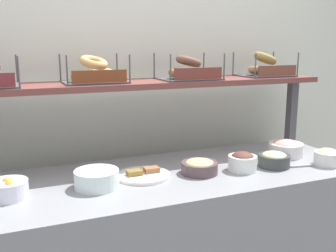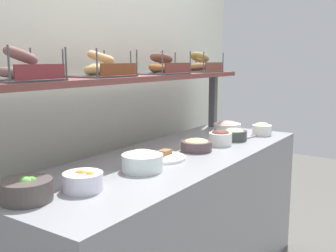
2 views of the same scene
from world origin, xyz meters
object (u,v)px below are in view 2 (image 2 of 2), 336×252
bagel_basket_cinnamon_raisin (162,67)px  bagel_basket_everything (200,65)px  bowl_hummus (197,145)px  bowl_scallion_spread (262,129)px  bowl_tuna_salad (234,134)px  bowl_fruit_salad (83,181)px  serving_plate_white (162,157)px  serving_spoon_near_plate (246,138)px  bowl_veggie_mix (27,190)px  bagel_basket_poppy (21,69)px  bowl_lox_spread (227,127)px  bowl_chocolate_spread (220,137)px  bagel_basket_plain (101,68)px  bowl_cream_cheese (142,160)px

bagel_basket_cinnamon_raisin → bagel_basket_everything: size_ratio=1.04×
bowl_hummus → bagel_basket_everything: bagel_basket_everything is taller
bowl_scallion_spread → bowl_tuna_salad: bowl_scallion_spread is taller
bagel_basket_cinnamon_raisin → bagel_basket_everything: (0.51, 0.02, 0.00)m
bowl_fruit_salad → serving_plate_white: 0.60m
serving_spoon_near_plate → bagel_basket_everything: bagel_basket_everything is taller
bowl_veggie_mix → bagel_basket_poppy: size_ratio=0.66×
bowl_lox_spread → bagel_basket_poppy: 1.59m
serving_spoon_near_plate → bowl_chocolate_spread: bearing=167.4°
bagel_basket_plain → bowl_hummus: bearing=-36.5°
bowl_tuna_salad → serving_spoon_near_plate: (0.07, -0.05, -0.03)m
bowl_veggie_mix → serving_spoon_near_plate: bowl_veggie_mix is taller
bowl_tuna_salad → bagel_basket_poppy: bagel_basket_poppy is taller
bowl_veggie_mix → bowl_cream_cheese: (0.56, -0.10, 0.01)m
bowl_scallion_spread → bowl_chocolate_spread: size_ratio=0.94×
bowl_hummus → bowl_fruit_salad: (-0.87, 0.02, 0.00)m
bowl_hummus → bagel_basket_everything: size_ratio=0.59×
serving_plate_white → serving_spoon_near_plate: 0.76m
bowl_chocolate_spread → bagel_basket_plain: bagel_basket_plain is taller
bowl_veggie_mix → bowl_tuna_salad: (1.47, -0.16, -0.00)m
bowl_veggie_mix → bowl_tuna_salad: size_ratio=1.18×
bowl_cream_cheese → bowl_scallion_spread: 1.19m
bagel_basket_poppy → bowl_hummus: bearing=-17.9°
bowl_chocolate_spread → serving_plate_white: size_ratio=0.56×
bowl_fruit_salad → bagel_basket_plain: bearing=34.1°
serving_plate_white → bowl_cream_cheese: bearing=-167.3°
bagel_basket_poppy → bowl_fruit_salad: bearing=-78.3°
bowl_cream_cheese → bowl_scallion_spread: bearing=-6.7°
bowl_lox_spread → bagel_basket_plain: (-1.02, 0.23, 0.43)m
bowl_chocolate_spread → bowl_tuna_salad: size_ratio=0.88×
bowl_fruit_salad → bagel_basket_cinnamon_raisin: (0.94, 0.27, 0.44)m
bowl_fruit_salad → bagel_basket_cinnamon_raisin: 1.07m
bagel_basket_everything → bowl_tuna_salad: bearing=-116.7°
bowl_tuna_salad → bagel_basket_plain: 1.01m
bowl_cream_cheese → bowl_scallion_spread: bowl_cream_cheese is taller
serving_plate_white → bowl_chocolate_spread: bearing=-11.7°
bagel_basket_plain → bagel_basket_cinnamon_raisin: size_ratio=0.97×
bowl_tuna_salad → serving_plate_white: bowl_tuna_salad is taller
bowl_veggie_mix → bagel_basket_cinnamon_raisin: bagel_basket_cinnamon_raisin is taller
serving_spoon_near_plate → bagel_basket_cinnamon_raisin: bearing=135.2°
bowl_lox_spread → serving_plate_white: bowl_lox_spread is taller
bagel_basket_cinnamon_raisin → bowl_tuna_salad: bearing=-46.8°
bowl_veggie_mix → bowl_cream_cheese: 0.57m
bowl_cream_cheese → bowl_lox_spread: bearing=4.4°
bowl_tuna_salad → bagel_basket_cinnamon_raisin: 0.65m
bowl_chocolate_spread → serving_plate_white: 0.50m
bowl_scallion_spread → bagel_basket_cinnamon_raisin: 0.86m
bowl_cream_cheese → serving_plate_white: 0.24m
bowl_lox_spread → bagel_basket_cinnamon_raisin: size_ratio=0.60×
bowl_chocolate_spread → bagel_basket_everything: (0.37, 0.36, 0.43)m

